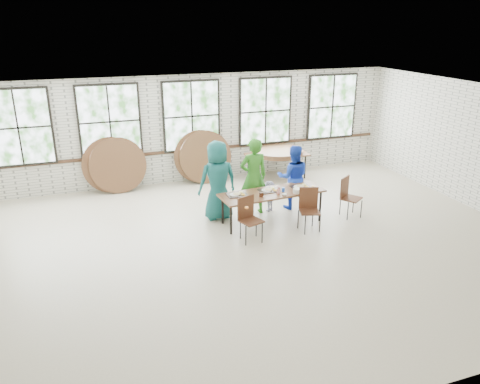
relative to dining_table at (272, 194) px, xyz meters
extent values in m
plane|color=beige|center=(-0.96, -0.95, -0.69)|extent=(12.00, 12.00, 0.00)
plane|color=white|center=(-0.96, -0.95, 2.31)|extent=(12.00, 12.00, 0.00)
plane|color=silver|center=(-0.96, 3.55, 0.81)|extent=(12.00, 0.00, 12.00)
plane|color=silver|center=(-0.96, -5.45, 0.81)|extent=(12.00, 0.00, 12.00)
cube|color=#422819|center=(-0.96, 3.52, 0.21)|extent=(11.80, 0.05, 0.08)
cube|color=black|center=(-5.36, 3.49, 1.19)|extent=(1.62, 0.05, 1.97)
cube|color=white|center=(-5.36, 3.46, 1.19)|extent=(1.50, 0.01, 1.85)
cube|color=black|center=(-3.16, 3.49, 1.19)|extent=(1.62, 0.05, 1.97)
cube|color=white|center=(-3.16, 3.46, 1.19)|extent=(1.50, 0.01, 1.85)
cube|color=black|center=(-0.96, 3.49, 1.19)|extent=(1.62, 0.05, 1.97)
cube|color=white|center=(-0.96, 3.46, 1.19)|extent=(1.50, 0.01, 1.85)
cube|color=black|center=(1.24, 3.49, 1.19)|extent=(1.62, 0.05, 1.97)
cube|color=white|center=(1.24, 3.46, 1.19)|extent=(1.50, 0.01, 1.85)
cube|color=black|center=(3.44, 3.49, 1.19)|extent=(1.62, 0.05, 1.97)
cube|color=white|center=(3.44, 3.46, 1.19)|extent=(1.50, 0.01, 1.85)
cube|color=brown|center=(0.00, 0.00, 0.03)|extent=(2.45, 0.98, 0.04)
cylinder|color=black|center=(-1.08, -0.30, -0.34)|extent=(0.05, 0.05, 0.70)
cylinder|color=black|center=(-1.08, 0.30, -0.34)|extent=(0.05, 0.05, 0.70)
cylinder|color=black|center=(1.08, -0.30, -0.34)|extent=(0.05, 0.05, 0.70)
cylinder|color=black|center=(1.08, 0.30, -0.34)|extent=(0.05, 0.05, 0.70)
cube|color=#512C1B|center=(-0.78, -0.75, -0.24)|extent=(0.52, 0.51, 0.03)
cube|color=#512C1B|center=(-0.84, -0.57, 0.01)|extent=(0.41, 0.16, 0.50)
cylinder|color=black|center=(-0.96, -0.92, -0.47)|extent=(0.02, 0.02, 0.44)
cylinder|color=black|center=(-0.96, -0.58, -0.47)|extent=(0.02, 0.02, 0.44)
cylinder|color=black|center=(-0.60, -0.92, -0.47)|extent=(0.02, 0.02, 0.44)
cylinder|color=black|center=(-0.60, -0.58, -0.47)|extent=(0.02, 0.02, 0.44)
cube|color=#512C1B|center=(0.60, -0.69, -0.24)|extent=(0.52, 0.50, 0.03)
cube|color=#512C1B|center=(0.66, -0.50, 0.01)|extent=(0.41, 0.15, 0.50)
cylinder|color=black|center=(0.42, -0.86, -0.47)|extent=(0.02, 0.02, 0.44)
cylinder|color=black|center=(0.42, -0.52, -0.47)|extent=(0.02, 0.02, 0.44)
cylinder|color=black|center=(0.78, -0.86, -0.47)|extent=(0.02, 0.02, 0.44)
cylinder|color=black|center=(0.78, -0.52, -0.47)|extent=(0.02, 0.02, 0.44)
cube|color=#512C1B|center=(1.89, -0.31, -0.24)|extent=(0.57, 0.57, 0.03)
cube|color=#512C1B|center=(1.79, -0.15, 0.01)|extent=(0.36, 0.26, 0.50)
cylinder|color=black|center=(1.71, -0.48, -0.47)|extent=(0.02, 0.02, 0.44)
cylinder|color=black|center=(1.71, -0.14, -0.47)|extent=(0.02, 0.02, 0.44)
cylinder|color=black|center=(2.07, -0.48, -0.47)|extent=(0.02, 0.02, 0.44)
cylinder|color=black|center=(2.07, -0.14, -0.47)|extent=(0.02, 0.02, 0.44)
imported|color=#1B6966|center=(-1.08, 0.65, 0.24)|extent=(0.94, 0.64, 1.85)
imported|color=#2F7920|center=(-0.20, 0.65, 0.23)|extent=(0.67, 0.44, 1.84)
imported|color=#15123A|center=(0.21, 0.65, -0.31)|extent=(0.55, 0.42, 0.75)
imported|color=blue|center=(0.83, 0.65, 0.11)|extent=(0.93, 0.83, 1.59)
cube|color=brown|center=(1.37, 2.86, 0.03)|extent=(1.83, 0.83, 0.04)
cylinder|color=black|center=(0.59, 2.58, -0.34)|extent=(0.04, 0.04, 0.70)
cylinder|color=black|center=(0.59, 3.13, -0.34)|extent=(0.04, 0.04, 0.70)
cylinder|color=black|center=(2.15, 2.58, -0.34)|extent=(0.04, 0.04, 0.70)
cylinder|color=black|center=(2.15, 3.13, -0.34)|extent=(0.04, 0.04, 0.70)
cube|color=black|center=(-0.81, 0.07, 0.06)|extent=(0.44, 0.33, 0.02)
cube|color=black|center=(-0.04, 0.09, 0.06)|extent=(0.44, 0.33, 0.02)
cube|color=black|center=(0.75, 0.07, 0.06)|extent=(0.44, 0.33, 0.02)
cylinder|color=black|center=(-0.34, -0.19, 0.10)|extent=(0.09, 0.09, 0.09)
cube|color=red|center=(0.09, -0.14, 0.11)|extent=(0.06, 0.06, 0.11)
cylinder|color=blue|center=(0.24, -0.06, 0.10)|extent=(0.07, 0.07, 0.10)
cylinder|color=orange|center=(0.92, -0.22, 0.11)|extent=(0.07, 0.07, 0.11)
cylinder|color=white|center=(0.49, -0.24, 0.10)|extent=(0.17, 0.17, 0.10)
ellipsoid|color=white|center=(-0.59, -0.22, 0.08)|extent=(0.11, 0.11, 0.05)
ellipsoid|color=white|center=(0.17, -0.28, 0.08)|extent=(0.11, 0.11, 0.05)
ellipsoid|color=white|center=(0.57, -0.08, 0.08)|extent=(0.11, 0.11, 0.05)
cylinder|color=brown|center=(1.37, 2.86, 0.07)|extent=(1.50, 1.50, 0.04)
cylinder|color=brown|center=(1.37, 2.86, 0.12)|extent=(1.50, 1.50, 0.04)
cylinder|color=brown|center=(1.37, 2.86, 0.16)|extent=(1.50, 1.50, 0.04)
cylinder|color=brown|center=(-3.25, 3.31, 0.05)|extent=(1.50, 0.22, 1.49)
cylinder|color=brown|center=(-3.07, 3.21, 0.05)|extent=(1.50, 0.32, 1.48)
cylinder|color=brown|center=(-0.80, 3.31, 0.05)|extent=(1.50, 0.18, 1.50)
cylinder|color=brown|center=(-0.66, 3.21, 0.05)|extent=(1.50, 0.33, 1.48)
camera|label=1|loc=(-3.96, -9.06, 3.72)|focal=35.00mm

